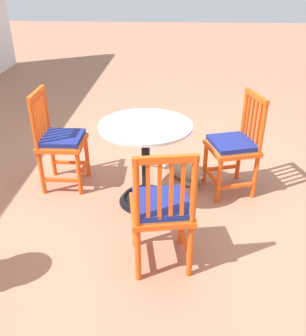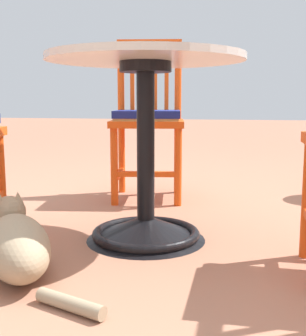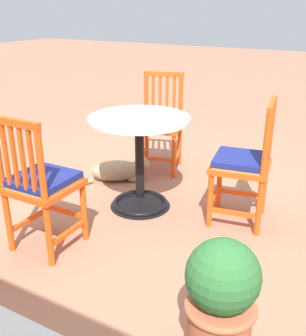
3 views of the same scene
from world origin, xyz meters
TOP-DOWN VIEW (x-y plane):
  - ground_plane at (0.00, 0.00)m, footprint 24.00×24.00m
  - cafe_table at (-0.11, 0.06)m, footprint 0.76×0.76m
  - orange_chair_by_planter at (-0.88, -0.10)m, footprint 0.46×0.46m
  - tabby_cat at (0.30, -0.27)m, footprint 0.52×0.58m

SIDE VIEW (x-z plane):
  - ground_plane at x=0.00m, z-range 0.00..0.00m
  - tabby_cat at x=0.30m, z-range -0.02..0.21m
  - cafe_table at x=-0.11m, z-range -0.08..0.65m
  - orange_chair_by_planter at x=-0.88m, z-range -0.01..0.90m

